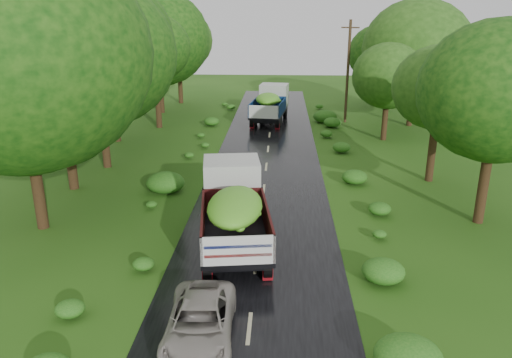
# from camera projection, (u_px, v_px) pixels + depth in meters

# --- Properties ---
(ground) EXTENTS (120.00, 120.00, 0.00)m
(ground) POSITION_uv_depth(u_px,v_px,m) (249.00, 329.00, 14.79)
(ground) COLOR #1F490F
(ground) RESTS_ON ground
(road) EXTENTS (6.50, 80.00, 0.02)m
(road) POSITION_uv_depth(u_px,v_px,m) (257.00, 251.00, 19.51)
(road) COLOR black
(road) RESTS_ON ground
(road_lines) EXTENTS (0.12, 69.60, 0.00)m
(road_lines) POSITION_uv_depth(u_px,v_px,m) (259.00, 239.00, 20.45)
(road_lines) COLOR #BFB78C
(road_lines) RESTS_ON road
(truck_near) EXTENTS (3.30, 7.13, 2.89)m
(truck_near) POSITION_uv_depth(u_px,v_px,m) (234.00, 205.00, 19.71)
(truck_near) COLOR black
(truck_near) RESTS_ON ground
(truck_far) EXTENTS (3.20, 6.97, 2.83)m
(truck_far) POSITION_uv_depth(u_px,v_px,m) (271.00, 102.00, 41.52)
(truck_far) COLOR black
(truck_far) RESTS_ON ground
(car) EXTENTS (2.07, 4.18, 1.14)m
(car) POSITION_uv_depth(u_px,v_px,m) (200.00, 323.00, 14.08)
(car) COLOR #A1998F
(car) RESTS_ON road
(utility_pole) EXTENTS (1.41, 0.51, 8.21)m
(utility_pole) POSITION_uv_depth(u_px,v_px,m) (348.00, 71.00, 40.39)
(utility_pole) COLOR #382616
(utility_pole) RESTS_ON ground
(trees_left) EXTENTS (5.83, 34.39, 9.37)m
(trees_left) POSITION_uv_depth(u_px,v_px,m) (117.00, 45.00, 32.07)
(trees_left) COLOR black
(trees_left) RESTS_ON ground
(trees_right) EXTENTS (6.63, 31.46, 7.88)m
(trees_right) POSITION_uv_depth(u_px,v_px,m) (416.00, 65.00, 33.88)
(trees_right) COLOR black
(trees_right) RESTS_ON ground
(shrubs) EXTENTS (11.90, 44.00, 0.70)m
(shrubs) POSITION_uv_depth(u_px,v_px,m) (265.00, 172.00, 27.90)
(shrubs) COLOR #1B5C15
(shrubs) RESTS_ON ground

